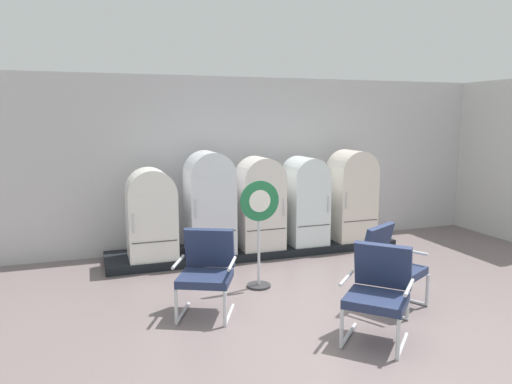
{
  "coord_description": "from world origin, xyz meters",
  "views": [
    {
      "loc": [
        -2.54,
        -4.27,
        2.25
      ],
      "look_at": [
        -0.09,
        2.75,
        1.07
      ],
      "focal_mm": 33.55,
      "sensor_mm": 36.0,
      "label": 1
    }
  ],
  "objects_px": {
    "refrigerator_3": "(305,198)",
    "armchair_left": "(207,268)",
    "armchair_center": "(378,289)",
    "sign_stand": "(259,232)",
    "refrigerator_0": "(151,212)",
    "refrigerator_2": "(260,200)",
    "armchair_right": "(390,262)",
    "refrigerator_1": "(209,199)",
    "refrigerator_4": "(352,193)"
  },
  "relations": [
    {
      "from": "armchair_left",
      "to": "sign_stand",
      "type": "bearing_deg",
      "value": 34.42
    },
    {
      "from": "refrigerator_1",
      "to": "sign_stand",
      "type": "xyz_separation_m",
      "value": [
        0.31,
        -1.45,
        -0.22
      ]
    },
    {
      "from": "refrigerator_4",
      "to": "sign_stand",
      "type": "height_order",
      "value": "refrigerator_4"
    },
    {
      "from": "armchair_right",
      "to": "armchair_center",
      "type": "bearing_deg",
      "value": -131.46
    },
    {
      "from": "refrigerator_3",
      "to": "armchair_right",
      "type": "height_order",
      "value": "refrigerator_3"
    },
    {
      "from": "armchair_right",
      "to": "refrigerator_1",
      "type": "bearing_deg",
      "value": 121.79
    },
    {
      "from": "refrigerator_4",
      "to": "armchair_right",
      "type": "height_order",
      "value": "refrigerator_4"
    },
    {
      "from": "armchair_center",
      "to": "armchair_right",
      "type": "bearing_deg",
      "value": 48.54
    },
    {
      "from": "armchair_left",
      "to": "armchair_right",
      "type": "bearing_deg",
      "value": -13.62
    },
    {
      "from": "refrigerator_1",
      "to": "armchair_right",
      "type": "height_order",
      "value": "refrigerator_1"
    },
    {
      "from": "refrigerator_3",
      "to": "armchair_center",
      "type": "bearing_deg",
      "value": -102.11
    },
    {
      "from": "refrigerator_4",
      "to": "sign_stand",
      "type": "relative_size",
      "value": 1.08
    },
    {
      "from": "refrigerator_1",
      "to": "armchair_center",
      "type": "xyz_separation_m",
      "value": [
        0.95,
        -3.25,
        -0.43
      ]
    },
    {
      "from": "refrigerator_3",
      "to": "refrigerator_4",
      "type": "relative_size",
      "value": 0.94
    },
    {
      "from": "armchair_right",
      "to": "armchair_center",
      "type": "distance_m",
      "value": 0.94
    },
    {
      "from": "refrigerator_4",
      "to": "armchair_right",
      "type": "relative_size",
      "value": 1.61
    },
    {
      "from": "refrigerator_0",
      "to": "armchair_left",
      "type": "height_order",
      "value": "refrigerator_0"
    },
    {
      "from": "refrigerator_0",
      "to": "armchair_left",
      "type": "bearing_deg",
      "value": -79.5
    },
    {
      "from": "refrigerator_0",
      "to": "armchair_left",
      "type": "relative_size",
      "value": 1.41
    },
    {
      "from": "refrigerator_2",
      "to": "sign_stand",
      "type": "relative_size",
      "value": 1.03
    },
    {
      "from": "armchair_left",
      "to": "armchair_center",
      "type": "distance_m",
      "value": 1.92
    },
    {
      "from": "refrigerator_0",
      "to": "armchair_right",
      "type": "distance_m",
      "value": 3.55
    },
    {
      "from": "refrigerator_1",
      "to": "refrigerator_0",
      "type": "bearing_deg",
      "value": -178.54
    },
    {
      "from": "refrigerator_4",
      "to": "armchair_right",
      "type": "bearing_deg",
      "value": -110.58
    },
    {
      "from": "refrigerator_1",
      "to": "refrigerator_4",
      "type": "bearing_deg",
      "value": -0.43
    },
    {
      "from": "refrigerator_2",
      "to": "armchair_right",
      "type": "distance_m",
      "value": 2.65
    },
    {
      "from": "refrigerator_0",
      "to": "armchair_left",
      "type": "distance_m",
      "value": 2.06
    },
    {
      "from": "sign_stand",
      "to": "refrigerator_3",
      "type": "bearing_deg",
      "value": 47.54
    },
    {
      "from": "refrigerator_1",
      "to": "refrigerator_4",
      "type": "xyz_separation_m",
      "value": [
        2.52,
        -0.02,
        -0.02
      ]
    },
    {
      "from": "refrigerator_1",
      "to": "armchair_left",
      "type": "height_order",
      "value": "refrigerator_1"
    },
    {
      "from": "refrigerator_0",
      "to": "refrigerator_2",
      "type": "distance_m",
      "value": 1.74
    },
    {
      "from": "refrigerator_0",
      "to": "armchair_center",
      "type": "xyz_separation_m",
      "value": [
        1.86,
        -3.23,
        -0.3
      ]
    },
    {
      "from": "refrigerator_0",
      "to": "armchair_center",
      "type": "distance_m",
      "value": 3.73
    },
    {
      "from": "refrigerator_1",
      "to": "sign_stand",
      "type": "bearing_deg",
      "value": -77.92
    },
    {
      "from": "refrigerator_2",
      "to": "armchair_right",
      "type": "relative_size",
      "value": 1.54
    },
    {
      "from": "refrigerator_1",
      "to": "refrigerator_3",
      "type": "bearing_deg",
      "value": 0.43
    },
    {
      "from": "refrigerator_3",
      "to": "armchair_left",
      "type": "height_order",
      "value": "refrigerator_3"
    },
    {
      "from": "armchair_center",
      "to": "refrigerator_1",
      "type": "bearing_deg",
      "value": 106.33
    },
    {
      "from": "sign_stand",
      "to": "armchair_right",
      "type": "bearing_deg",
      "value": -40.75
    },
    {
      "from": "refrigerator_2",
      "to": "armchair_left",
      "type": "bearing_deg",
      "value": -124.29
    },
    {
      "from": "armchair_right",
      "to": "sign_stand",
      "type": "height_order",
      "value": "sign_stand"
    },
    {
      "from": "armchair_right",
      "to": "sign_stand",
      "type": "distance_m",
      "value": 1.68
    },
    {
      "from": "refrigerator_1",
      "to": "refrigerator_2",
      "type": "relative_size",
      "value": 1.07
    },
    {
      "from": "refrigerator_2",
      "to": "armchair_right",
      "type": "height_order",
      "value": "refrigerator_2"
    },
    {
      "from": "armchair_center",
      "to": "sign_stand",
      "type": "relative_size",
      "value": 0.67
    },
    {
      "from": "refrigerator_4",
      "to": "refrigerator_0",
      "type": "bearing_deg",
      "value": -179.93
    },
    {
      "from": "refrigerator_0",
      "to": "refrigerator_2",
      "type": "bearing_deg",
      "value": -0.3
    },
    {
      "from": "refrigerator_0",
      "to": "refrigerator_4",
      "type": "xyz_separation_m",
      "value": [
        3.43,
        0.0,
        0.11
      ]
    },
    {
      "from": "refrigerator_3",
      "to": "armchair_left",
      "type": "bearing_deg",
      "value": -136.91
    },
    {
      "from": "refrigerator_1",
      "to": "refrigerator_3",
      "type": "xyz_separation_m",
      "value": [
        1.65,
        0.01,
        -0.07
      ]
    }
  ]
}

